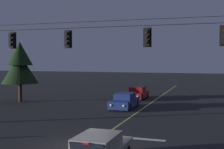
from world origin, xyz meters
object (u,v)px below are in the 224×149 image
traffic_light_right_inner (224,35)px  tree_verge_near (20,65)px  car_oncoming_lead (125,101)px  car_oncoming_trailing (138,93)px  traffic_light_leftmost (12,40)px  traffic_light_centre (147,37)px  traffic_light_left_inner (67,39)px

traffic_light_right_inner → tree_verge_near: size_ratio=0.19×
car_oncoming_lead → car_oncoming_trailing: bearing=93.7°
traffic_light_right_inner → car_oncoming_trailing: (-8.57, 16.32, -5.03)m
tree_verge_near → traffic_light_leftmost: bearing=-57.4°
tree_verge_near → traffic_light_centre: bearing=-33.4°
traffic_light_left_inner → traffic_light_centre: size_ratio=1.00×
car_oncoming_trailing → tree_verge_near: (-11.14, -6.03, 3.25)m
traffic_light_left_inner → tree_verge_near: traffic_light_left_inner is taller
traffic_light_centre → traffic_light_right_inner: size_ratio=1.00×
traffic_light_centre → car_oncoming_trailing: traffic_light_centre is taller
traffic_light_left_inner → car_oncoming_trailing: (0.52, 16.32, -5.03)m
car_oncoming_lead → tree_verge_near: 12.06m
car_oncoming_lead → traffic_light_centre: bearing=-67.1°
traffic_light_centre → car_oncoming_lead: bearing=112.9°
car_oncoming_lead → traffic_light_leftmost: bearing=-117.8°
traffic_light_centre → car_oncoming_trailing: size_ratio=0.28×
car_oncoming_lead → car_oncoming_trailing: (-0.44, 6.83, 0.00)m
traffic_light_left_inner → car_oncoming_trailing: bearing=88.2°
traffic_light_leftmost → traffic_light_right_inner: (13.13, 0.00, 0.00)m
traffic_light_left_inner → car_oncoming_lead: (0.97, 9.49, -5.03)m
car_oncoming_trailing → tree_verge_near: size_ratio=0.70×
traffic_light_left_inner → traffic_light_right_inner: 9.09m
traffic_light_left_inner → traffic_light_right_inner: (9.09, 0.00, 0.00)m
traffic_light_centre → tree_verge_near: size_ratio=0.19×
car_oncoming_trailing → traffic_light_left_inner: bearing=-91.8°
traffic_light_leftmost → car_oncoming_trailing: traffic_light_leftmost is taller
traffic_light_right_inner → tree_verge_near: 22.30m
traffic_light_leftmost → car_oncoming_lead: traffic_light_leftmost is taller
traffic_light_right_inner → traffic_light_left_inner: bearing=180.0°
traffic_light_left_inner → tree_verge_near: size_ratio=0.19×
traffic_light_right_inner → tree_verge_near: (-19.70, 10.29, -1.78)m
traffic_light_leftmost → traffic_light_right_inner: bearing=0.0°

